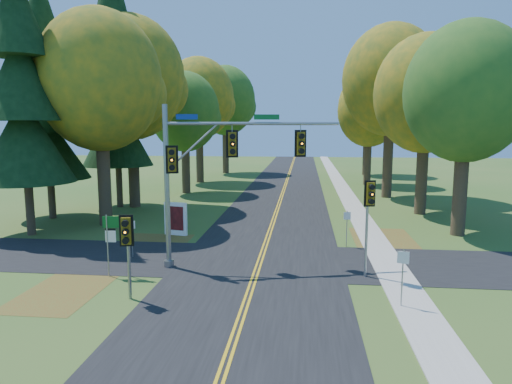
# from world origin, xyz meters

# --- Properties ---
(ground) EXTENTS (160.00, 160.00, 0.00)m
(ground) POSITION_xyz_m (0.00, 0.00, 0.00)
(ground) COLOR #2F561E
(ground) RESTS_ON ground
(road_main) EXTENTS (8.00, 160.00, 0.02)m
(road_main) POSITION_xyz_m (0.00, 0.00, 0.01)
(road_main) COLOR black
(road_main) RESTS_ON ground
(road_cross) EXTENTS (60.00, 6.00, 0.02)m
(road_cross) POSITION_xyz_m (0.00, 2.00, 0.01)
(road_cross) COLOR black
(road_cross) RESTS_ON ground
(centerline_left) EXTENTS (0.10, 160.00, 0.01)m
(centerline_left) POSITION_xyz_m (-0.10, 0.00, 0.03)
(centerline_left) COLOR gold
(centerline_left) RESTS_ON road_main
(centerline_right) EXTENTS (0.10, 160.00, 0.01)m
(centerline_right) POSITION_xyz_m (0.10, 0.00, 0.03)
(centerline_right) COLOR gold
(centerline_right) RESTS_ON road_main
(sidewalk_east) EXTENTS (1.60, 160.00, 0.06)m
(sidewalk_east) POSITION_xyz_m (6.20, 0.00, 0.03)
(sidewalk_east) COLOR #9E998E
(sidewalk_east) RESTS_ON ground
(leaf_patch_w_near) EXTENTS (4.00, 6.00, 0.00)m
(leaf_patch_w_near) POSITION_xyz_m (-6.50, 4.00, 0.01)
(leaf_patch_w_near) COLOR brown
(leaf_patch_w_near) RESTS_ON ground
(leaf_patch_e) EXTENTS (3.50, 8.00, 0.00)m
(leaf_patch_e) POSITION_xyz_m (6.80, 6.00, 0.01)
(leaf_patch_e) COLOR brown
(leaf_patch_e) RESTS_ON ground
(leaf_patch_w_far) EXTENTS (3.00, 5.00, 0.00)m
(leaf_patch_w_far) POSITION_xyz_m (-7.50, -3.00, 0.01)
(leaf_patch_w_far) COLOR brown
(leaf_patch_w_far) RESTS_ON ground
(tree_w_a) EXTENTS (8.00, 8.00, 14.15)m
(tree_w_a) POSITION_xyz_m (-11.13, 9.38, 9.49)
(tree_w_a) COLOR #38281C
(tree_w_a) RESTS_ON ground
(tree_e_a) EXTENTS (7.20, 7.20, 12.73)m
(tree_e_a) POSITION_xyz_m (11.57, 8.77, 8.53)
(tree_e_a) COLOR #38281C
(tree_e_a) RESTS_ON ground
(tree_w_b) EXTENTS (8.60, 8.60, 15.38)m
(tree_w_b) POSITION_xyz_m (-11.72, 16.29, 10.37)
(tree_w_b) COLOR #38281C
(tree_w_b) RESTS_ON ground
(tree_e_b) EXTENTS (7.60, 7.60, 13.33)m
(tree_e_b) POSITION_xyz_m (10.97, 15.58, 8.90)
(tree_e_b) COLOR #38281C
(tree_e_b) RESTS_ON ground
(tree_w_c) EXTENTS (6.80, 6.80, 11.91)m
(tree_w_c) POSITION_xyz_m (-9.54, 24.47, 7.94)
(tree_w_c) COLOR #38281C
(tree_w_c) RESTS_ON ground
(tree_e_c) EXTENTS (8.80, 8.80, 15.79)m
(tree_e_c) POSITION_xyz_m (9.88, 23.69, 10.66)
(tree_e_c) COLOR #38281C
(tree_e_c) RESTS_ON ground
(tree_w_d) EXTENTS (8.20, 8.20, 14.56)m
(tree_w_d) POSITION_xyz_m (-10.13, 33.18, 9.78)
(tree_w_d) COLOR #38281C
(tree_w_d) RESTS_ON ground
(tree_e_d) EXTENTS (7.00, 7.00, 12.32)m
(tree_e_d) POSITION_xyz_m (9.26, 32.87, 8.24)
(tree_e_d) COLOR #38281C
(tree_e_d) RESTS_ON ground
(tree_w_e) EXTENTS (8.40, 8.40, 14.97)m
(tree_w_e) POSITION_xyz_m (-8.92, 44.09, 10.07)
(tree_w_e) COLOR #38281C
(tree_w_e) RESTS_ON ground
(tree_e_e) EXTENTS (7.80, 7.80, 13.74)m
(tree_e_e) POSITION_xyz_m (10.47, 43.58, 9.19)
(tree_e_e) COLOR #38281C
(tree_e_e) RESTS_ON ground
(pine_a) EXTENTS (5.60, 5.60, 19.48)m
(pine_a) POSITION_xyz_m (-14.50, 6.00, 9.18)
(pine_a) COLOR #38281C
(pine_a) RESTS_ON ground
(pine_b) EXTENTS (5.60, 5.60, 17.31)m
(pine_b) POSITION_xyz_m (-16.00, 11.00, 8.16)
(pine_b) COLOR #38281C
(pine_b) RESTS_ON ground
(pine_c) EXTENTS (5.60, 5.60, 20.56)m
(pine_c) POSITION_xyz_m (-13.00, 16.00, 9.69)
(pine_c) COLOR #38281C
(pine_c) RESTS_ON ground
(traffic_mast) EXTENTS (8.15, 2.50, 7.59)m
(traffic_mast) POSITION_xyz_m (-2.19, 1.06, 4.88)
(traffic_mast) COLOR gray
(traffic_mast) RESTS_ON ground
(east_signal_pole) EXTENTS (0.49, 0.58, 4.33)m
(east_signal_pole) POSITION_xyz_m (4.90, -0.06, 3.28)
(east_signal_pole) COLOR #96999E
(east_signal_pole) RESTS_ON ground
(ped_signal_pole) EXTENTS (0.53, 0.61, 3.35)m
(ped_signal_pole) POSITION_xyz_m (-4.46, -3.71, 2.49)
(ped_signal_pole) COLOR gray
(ped_signal_pole) RESTS_ON ground
(route_sign_cluster) EXTENTS (1.30, 0.17, 2.78)m
(route_sign_cluster) POSITION_xyz_m (-5.99, -0.96, 1.96)
(route_sign_cluster) COLOR gray
(route_sign_cluster) RESTS_ON ground
(info_kiosk) EXTENTS (1.47, 0.51, 2.02)m
(info_kiosk) POSITION_xyz_m (-5.65, 6.85, 1.01)
(info_kiosk) COLOR white
(info_kiosk) RESTS_ON ground
(reg_sign_e_north) EXTENTS (0.39, 0.08, 2.02)m
(reg_sign_e_north) POSITION_xyz_m (4.48, 5.16, 1.38)
(reg_sign_e_north) COLOR gray
(reg_sign_e_north) RESTS_ON ground
(reg_sign_e_south) EXTENTS (0.41, 0.13, 2.19)m
(reg_sign_e_south) POSITION_xyz_m (5.73, -3.24, 1.50)
(reg_sign_e_south) COLOR gray
(reg_sign_e_south) RESTS_ON ground
(reg_sign_w) EXTENTS (0.37, 0.06, 1.95)m
(reg_sign_w) POSITION_xyz_m (-6.52, 1.99, 1.34)
(reg_sign_w) COLOR gray
(reg_sign_w) RESTS_ON ground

